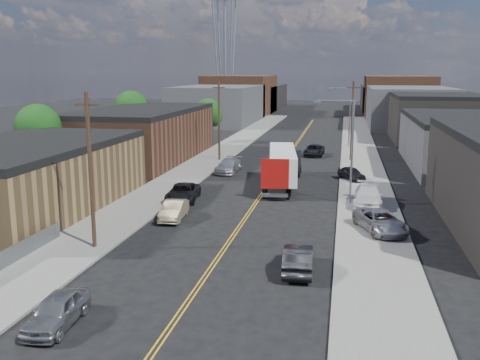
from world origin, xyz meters
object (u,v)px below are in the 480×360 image
at_px(car_left_c, 183,193).
at_px(car_ahead_truck, 314,150).
at_px(semi_truck, 284,164).
at_px(car_left_d, 229,166).
at_px(car_left_a, 57,311).
at_px(car_right_lot_c, 351,173).
at_px(car_right_oncoming, 298,259).
at_px(car_right_lot_b, 368,196).
at_px(car_left_b, 174,210).
at_px(car_right_lot_a, 381,221).

height_order(car_left_c, car_ahead_truck, car_left_c).
relative_size(semi_truck, car_left_d, 2.75).
height_order(car_left_a, car_right_lot_c, car_right_lot_c).
relative_size(car_left_c, car_right_oncoming, 1.16).
height_order(semi_truck, car_right_lot_b, semi_truck).
bearing_deg(car_left_c, car_left_a, -93.07).
height_order(car_right_lot_c, car_ahead_truck, car_right_lot_c).
relative_size(car_left_b, car_right_lot_c, 1.13).
bearing_deg(car_left_b, car_right_lot_b, 19.81).
relative_size(semi_truck, car_right_lot_a, 2.74).
bearing_deg(car_right_oncoming, car_left_c, -56.05).
bearing_deg(car_left_a, car_right_lot_b, 56.74).
height_order(car_left_c, car_right_lot_b, car_right_lot_b).
bearing_deg(car_left_d, car_right_lot_c, -5.78).
bearing_deg(car_left_a, car_left_d, 87.69).
relative_size(car_right_oncoming, car_right_lot_c, 1.20).
bearing_deg(car_left_c, car_right_lot_c, 32.38).
bearing_deg(car_right_lot_b, car_right_lot_c, 98.74).
xyz_separation_m(semi_truck, car_right_oncoming, (3.50, -23.58, -1.37)).
xyz_separation_m(car_right_oncoming, car_ahead_truck, (-1.58, 42.95, -0.03)).
bearing_deg(car_right_oncoming, semi_truck, -84.90).
distance_m(car_left_c, car_right_lot_a, 17.70).
height_order(car_left_d, car_right_lot_c, car_left_d).
distance_m(car_right_oncoming, car_ahead_truck, 42.98).
bearing_deg(car_left_a, car_right_oncoming, 38.23).
relative_size(car_left_a, car_ahead_truck, 0.81).
distance_m(car_left_b, car_right_lot_c, 22.20).
height_order(car_left_c, car_right_oncoming, car_right_oncoming).
xyz_separation_m(car_left_c, car_left_d, (1.05, 13.96, 0.02)).
height_order(car_right_lot_a, car_right_lot_c, car_right_lot_a).
xyz_separation_m(car_left_b, car_right_lot_a, (15.39, -0.70, 0.17)).
xyz_separation_m(car_right_lot_b, car_ahead_truck, (-6.04, 27.04, -0.24)).
bearing_deg(car_right_lot_a, car_right_lot_c, 75.25).
height_order(car_right_lot_a, car_right_lot_b, car_right_lot_b).
height_order(car_left_d, car_right_lot_b, car_right_lot_b).
height_order(car_left_b, car_right_oncoming, car_right_oncoming).
bearing_deg(car_ahead_truck, car_right_oncoming, -85.46).
height_order(car_left_c, car_right_lot_c, car_left_c).
relative_size(car_left_a, car_left_c, 0.79).
xyz_separation_m(semi_truck, car_right_lot_c, (6.70, 3.15, -1.32)).
xyz_separation_m(semi_truck, car_left_c, (-7.90, -8.61, -1.38)).
bearing_deg(car_right_oncoming, car_ahead_truck, -91.23).
relative_size(car_left_b, car_right_lot_b, 0.78).
bearing_deg(car_left_b, car_left_a, -93.68).
height_order(semi_truck, car_left_a, semi_truck).
bearing_deg(semi_truck, car_right_lot_a, -68.27).
bearing_deg(car_left_c, car_right_lot_b, -3.05).
distance_m(car_right_oncoming, car_right_lot_b, 16.52).
bearing_deg(car_left_d, semi_truck, -34.54).
distance_m(car_right_oncoming, car_right_lot_a, 9.83).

